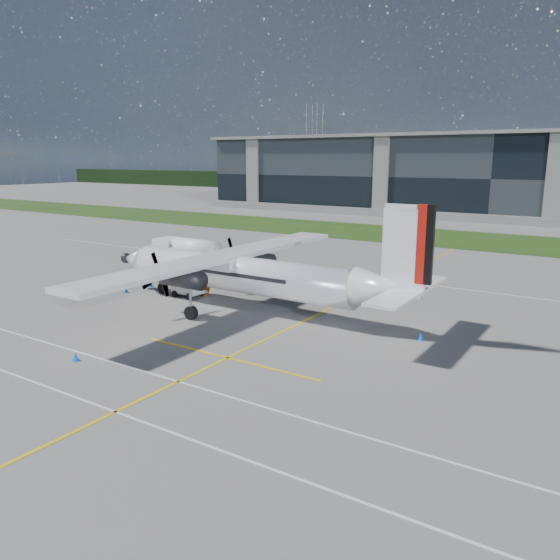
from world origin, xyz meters
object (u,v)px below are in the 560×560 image
at_px(pylon_west, 314,147).
at_px(fuel_tanker_truck, 183,252).
at_px(safety_cone_nose_port, 126,290).
at_px(safety_cone_portwing, 76,356).
at_px(baggage_tug, 188,287).
at_px(safety_cone_nose_stbd, 150,284).
at_px(turboprop_aircraft, 250,254).
at_px(safety_cone_fwd, 112,283).
at_px(safety_cone_tail, 420,336).
at_px(ground_crew_person, 207,283).

distance_m(pylon_west, fuel_tanker_truck, 151.96).
bearing_deg(safety_cone_nose_port, safety_cone_portwing, -51.41).
xyz_separation_m(baggage_tug, safety_cone_nose_stbd, (-5.19, 0.84, -0.54)).
relative_size(turboprop_aircraft, fuel_tanker_truck, 3.44).
relative_size(pylon_west, safety_cone_nose_port, 60.00).
distance_m(baggage_tug, safety_cone_fwd, 8.24).
bearing_deg(pylon_west, fuel_tanker_truck, -65.50).
bearing_deg(pylon_west, safety_cone_nose_port, -65.95).
bearing_deg(baggage_tug, safety_cone_fwd, -174.23).
relative_size(pylon_west, safety_cone_portwing, 60.00).
distance_m(turboprop_aircraft, safety_cone_portwing, 14.46).
relative_size(fuel_tanker_truck, safety_cone_nose_port, 16.20).
xyz_separation_m(turboprop_aircraft, safety_cone_nose_port, (-11.83, -1.41, -3.93)).
height_order(baggage_tug, safety_cone_tail, baggage_tug).
height_order(ground_crew_person, safety_cone_fwd, ground_crew_person).
xyz_separation_m(baggage_tug, safety_cone_portwing, (4.62, -14.21, -0.54)).
height_order(pylon_west, safety_cone_nose_port, pylon_west).
xyz_separation_m(turboprop_aircraft, safety_cone_fwd, (-14.77, -0.39, -3.93)).
distance_m(ground_crew_person, safety_cone_nose_stbd, 6.45).
xyz_separation_m(turboprop_aircraft, safety_cone_tail, (12.92, 0.11, -3.93)).
bearing_deg(safety_cone_nose_port, baggage_tug, 19.48).
bearing_deg(pylon_west, safety_cone_nose_stbd, -65.54).
bearing_deg(baggage_tug, safety_cone_nose_port, -160.52).
relative_size(ground_crew_person, safety_cone_fwd, 4.34).
height_order(fuel_tanker_truck, safety_cone_tail, fuel_tanker_truck).
distance_m(pylon_west, safety_cone_tail, 173.61).
height_order(safety_cone_fwd, safety_cone_portwing, same).
height_order(turboprop_aircraft, baggage_tug, turboprop_aircraft).
xyz_separation_m(turboprop_aircraft, ground_crew_person, (-5.39, 1.36, -3.10)).
bearing_deg(turboprop_aircraft, ground_crew_person, 165.82).
xyz_separation_m(fuel_tanker_truck, safety_cone_fwd, (0.61, -9.82, -1.27)).
height_order(turboprop_aircraft, safety_cone_fwd, turboprop_aircraft).
xyz_separation_m(fuel_tanker_truck, ground_crew_person, (10.00, -8.07, -0.43)).
relative_size(turboprop_aircraft, baggage_tug, 10.61).
height_order(turboprop_aircraft, safety_cone_tail, turboprop_aircraft).
bearing_deg(safety_cone_fwd, safety_cone_tail, 1.02).
relative_size(safety_cone_nose_stbd, safety_cone_tail, 1.00).
distance_m(pylon_west, turboprop_aircraft, 166.98).
bearing_deg(safety_cone_nose_port, safety_cone_fwd, 160.75).
bearing_deg(safety_cone_tail, safety_cone_nose_port, -176.48).
xyz_separation_m(turboprop_aircraft, safety_cone_portwing, (-1.97, -13.77, -3.93)).
bearing_deg(safety_cone_nose_port, safety_cone_tail, 3.52).
bearing_deg(safety_cone_nose_port, safety_cone_nose_stbd, 88.99).
height_order(turboprop_aircraft, safety_cone_nose_port, turboprop_aircraft).
distance_m(baggage_tug, safety_cone_nose_stbd, 5.29).
relative_size(safety_cone_nose_stbd, safety_cone_portwing, 1.00).
xyz_separation_m(pylon_west, safety_cone_nose_stbd, (66.37, -145.89, -14.75)).
bearing_deg(baggage_tug, pylon_west, 116.00).
distance_m(fuel_tanker_truck, safety_cone_nose_port, 11.49).
height_order(turboprop_aircraft, fuel_tanker_truck, turboprop_aircraft).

